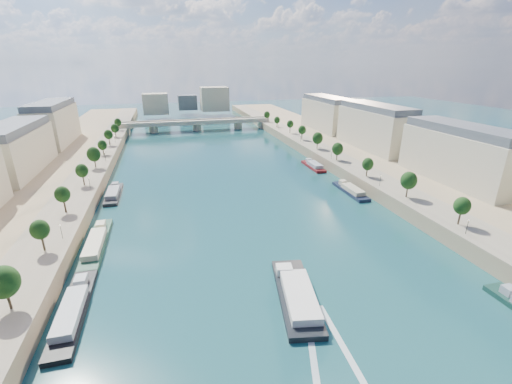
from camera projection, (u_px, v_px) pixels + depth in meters
ground at (235, 197)px, 131.66m from camera, size 700.00×700.00×0.00m
quay_left at (23, 211)px, 113.46m from camera, size 44.00×520.00×5.00m
quay_right at (398, 176)px, 148.09m from camera, size 44.00×520.00×5.00m
pave_left at (71, 200)px, 116.17m from camera, size 14.00×520.00×0.10m
pave_right at (368, 173)px, 143.58m from camera, size 14.00×520.00×0.10m
trees_left at (76, 182)px, 116.54m from camera, size 4.80×268.80×8.26m
trees_right at (353, 155)px, 150.22m from camera, size 4.80×268.80×8.26m
lamps_left at (77, 202)px, 107.24m from camera, size 0.36×200.36×4.28m
lamps_right at (353, 165)px, 146.05m from camera, size 0.36×200.36×4.28m
buildings_right at (410, 137)px, 157.13m from camera, size 16.00×226.00×23.20m
skyline at (192, 101)px, 325.68m from camera, size 79.00×42.00×22.00m
bridge at (197, 124)px, 260.55m from camera, size 112.00×12.00×8.15m
tour_barge at (296, 295)px, 74.90m from camera, size 12.16×27.15×3.67m
wake at (331, 357)px, 60.20m from camera, size 12.29×26.02×0.04m
moored_barges_left at (79, 293)px, 75.56m from camera, size 5.00×164.83×3.60m
moored_barges_right at (422, 238)px, 99.30m from camera, size 5.00×166.58×3.60m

